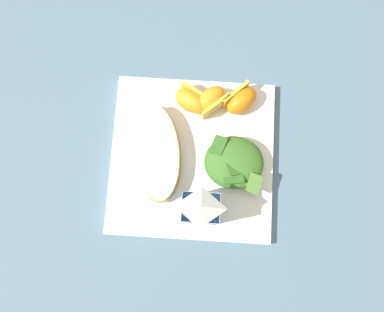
# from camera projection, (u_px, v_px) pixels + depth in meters

# --- Properties ---
(ground) EXTENTS (3.00, 3.00, 0.00)m
(ground) POSITION_uv_depth(u_px,v_px,m) (192.00, 159.00, 0.71)
(ground) COLOR slate
(white_plate) EXTENTS (0.28, 0.28, 0.02)m
(white_plate) POSITION_uv_depth(u_px,v_px,m) (192.00, 158.00, 0.71)
(white_plate) COLOR white
(white_plate) RESTS_ON ground
(cheesy_pizza_bread) EXTENTS (0.11, 0.18, 0.04)m
(cheesy_pizza_bread) POSITION_uv_depth(u_px,v_px,m) (157.00, 152.00, 0.68)
(cheesy_pizza_bread) COLOR tan
(cheesy_pizza_bread) RESTS_ON white_plate
(green_salad_pile) EXTENTS (0.10, 0.10, 0.05)m
(green_salad_pile) POSITION_uv_depth(u_px,v_px,m) (234.00, 163.00, 0.68)
(green_salad_pile) COLOR #3D7028
(green_salad_pile) RESTS_ON white_plate
(milk_carton) EXTENTS (0.06, 0.05, 0.11)m
(milk_carton) POSITION_uv_depth(u_px,v_px,m) (200.00, 209.00, 0.62)
(milk_carton) COLOR #23569E
(milk_carton) RESTS_ON white_plate
(orange_wedge_front) EXTENTS (0.07, 0.07, 0.04)m
(orange_wedge_front) POSITION_uv_depth(u_px,v_px,m) (241.00, 100.00, 0.70)
(orange_wedge_front) COLOR orange
(orange_wedge_front) RESTS_ON white_plate
(orange_wedge_middle) EXTENTS (0.07, 0.07, 0.04)m
(orange_wedge_middle) POSITION_uv_depth(u_px,v_px,m) (211.00, 100.00, 0.70)
(orange_wedge_middle) COLOR orange
(orange_wedge_middle) RESTS_ON white_plate
(orange_wedge_rear) EXTENTS (0.07, 0.06, 0.04)m
(orange_wedge_rear) POSITION_uv_depth(u_px,v_px,m) (191.00, 100.00, 0.70)
(orange_wedge_rear) COLOR orange
(orange_wedge_rear) RESTS_ON white_plate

